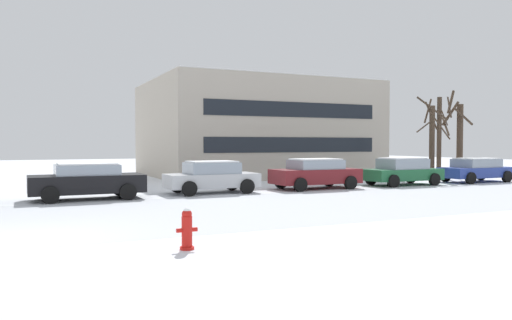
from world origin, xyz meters
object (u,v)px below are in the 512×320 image
at_px(parked_car_black, 87,181).
at_px(parked_car_blue, 476,170).
at_px(parked_car_maroon, 315,173).
at_px(parked_car_silver, 212,177).
at_px(fire_hydrant, 187,229).
at_px(parked_car_green, 403,171).

relative_size(parked_car_black, parked_car_blue, 0.98).
height_order(parked_car_maroon, parked_car_blue, parked_car_maroon).
xyz_separation_m(parked_car_silver, parked_car_maroon, (5.25, -0.12, 0.03)).
bearing_deg(parked_car_blue, parked_car_black, 179.83).
height_order(fire_hydrant, parked_car_maroon, parked_car_maroon).
height_order(fire_hydrant, parked_car_blue, parked_car_blue).
distance_m(parked_car_black, parked_car_green, 15.76).
bearing_deg(parked_car_black, parked_car_blue, -0.17).
bearing_deg(parked_car_green, parked_car_maroon, 178.62).
height_order(parked_car_green, parked_car_blue, parked_car_green).
height_order(parked_car_black, parked_car_blue, parked_car_black).
xyz_separation_m(fire_hydrant, parked_car_maroon, (9.69, 10.67, 0.32)).
relative_size(parked_car_green, parked_car_blue, 0.96).
bearing_deg(parked_car_maroon, parked_car_green, -1.38).
xyz_separation_m(parked_car_maroon, parked_car_blue, (10.50, -0.21, -0.05)).
bearing_deg(parked_car_maroon, parked_car_silver, 178.72).
bearing_deg(parked_car_silver, parked_car_black, -177.10).
bearing_deg(parked_car_black, fire_hydrant, -85.57).
relative_size(parked_car_maroon, parked_car_green, 1.02).
bearing_deg(fire_hydrant, parked_car_blue, 27.38).
distance_m(fire_hydrant, parked_car_silver, 11.67).
bearing_deg(parked_car_green, parked_car_silver, 178.67).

